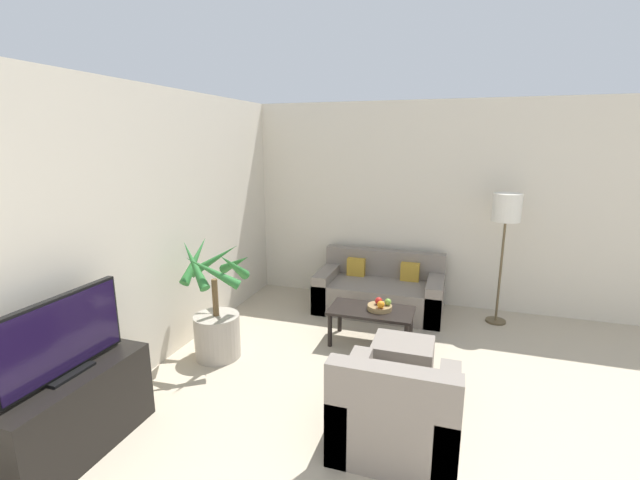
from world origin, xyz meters
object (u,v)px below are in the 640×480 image
at_px(television, 62,337).
at_px(orange_fruit, 381,305).
at_px(apple_green, 388,302).
at_px(ottoman, 402,361).
at_px(tv_console, 73,413).
at_px(fruit_bowl, 380,307).
at_px(sofa_loveseat, 380,291).
at_px(coffee_table, 371,314).
at_px(apple_red, 379,301).
at_px(potted_palm, 217,318).
at_px(floor_lamp, 506,214).
at_px(armchair, 397,412).

bearing_deg(television, orange_fruit, 51.63).
distance_m(apple_green, ottoman, 0.79).
bearing_deg(tv_console, apple_green, 51.97).
bearing_deg(television, fruit_bowl, 53.01).
xyz_separation_m(sofa_loveseat, orange_fruit, (0.20, -1.06, 0.24)).
relative_size(fruit_bowl, ottoman, 0.48).
height_order(tv_console, television, television).
distance_m(coffee_table, apple_red, 0.17).
height_order(potted_palm, apple_green, potted_palm).
relative_size(sofa_loveseat, ottoman, 2.95).
height_order(coffee_table, ottoman, coffee_table).
bearing_deg(tv_console, coffee_table, 54.17).
bearing_deg(tv_console, floor_lamp, 47.93).
bearing_deg(orange_fruit, ottoman, -61.28).
bearing_deg(ottoman, sofa_loveseat, 107.36).
distance_m(potted_palm, ottoman, 1.90).
distance_m(sofa_loveseat, coffee_table, 1.00).
xyz_separation_m(television, apple_green, (1.85, 2.36, -0.41)).
bearing_deg(potted_palm, tv_console, -98.37).
relative_size(tv_console, coffee_table, 1.23).
height_order(tv_console, sofa_loveseat, sofa_loveseat).
bearing_deg(orange_fruit, fruit_bowl, 107.04).
height_order(television, armchair, television).
xyz_separation_m(potted_palm, sofa_loveseat, (1.37, 1.76, -0.17)).
bearing_deg(apple_red, coffee_table, -156.30).
height_order(tv_console, armchair, armchair).
bearing_deg(apple_green, apple_red, -175.21).
xyz_separation_m(television, ottoman, (2.10, 1.68, -0.70)).
xyz_separation_m(floor_lamp, armchair, (-0.87, -2.56, -1.10)).
distance_m(television, orange_fruit, 2.91).
bearing_deg(orange_fruit, sofa_loveseat, 100.45).
bearing_deg(ottoman, tv_console, -141.41).
height_order(orange_fruit, armchair, armchair).
bearing_deg(fruit_bowl, television, -126.99).
distance_m(tv_console, floor_lamp, 4.66).
distance_m(tv_console, apple_red, 2.94).
relative_size(television, floor_lamp, 0.60).
relative_size(television, coffee_table, 1.06).
bearing_deg(orange_fruit, television, -128.37).
bearing_deg(floor_lamp, apple_green, -139.85).
bearing_deg(television, tv_console, 180.00).
relative_size(tv_console, orange_fruit, 13.93).
distance_m(coffee_table, orange_fruit, 0.20).
height_order(apple_green, ottoman, apple_green).
relative_size(potted_palm, ottoman, 2.31).
bearing_deg(potted_palm, sofa_loveseat, 52.22).
height_order(sofa_loveseat, floor_lamp, floor_lamp).
bearing_deg(apple_green, orange_fruit, -118.82).
distance_m(potted_palm, orange_fruit, 1.72).
height_order(television, apple_red, television).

